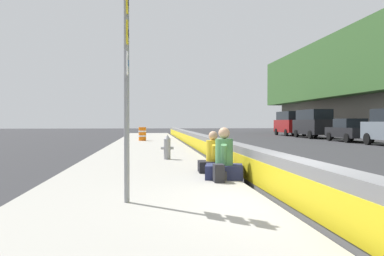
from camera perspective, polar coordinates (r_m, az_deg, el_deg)
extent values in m
plane|color=#2B2B2D|center=(6.93, 15.45, -11.48)|extent=(160.00, 160.00, 0.00)
cube|color=gray|center=(6.46, -7.49, -11.75)|extent=(80.00, 4.40, 0.14)
cube|color=slate|center=(6.86, 15.47, -8.01)|extent=(76.00, 0.44, 0.85)
cube|color=gold|center=(6.78, 13.67, -8.46)|extent=(74.48, 0.01, 0.54)
cylinder|color=gray|center=(6.62, -9.48, 4.85)|extent=(0.09, 0.09, 3.60)
cube|color=yellow|center=(6.89, -9.34, 17.39)|extent=(0.44, 0.02, 0.36)
cube|color=black|center=(6.89, -9.22, 17.40)|extent=(0.30, 0.01, 0.10)
cube|color=yellow|center=(6.77, -9.33, 13.33)|extent=(0.44, 0.02, 0.36)
cube|color=black|center=(6.76, -9.21, 13.33)|extent=(0.30, 0.01, 0.10)
cube|color=white|center=(6.68, -9.32, 9.13)|extent=(0.44, 0.02, 0.36)
cube|color=#1956AD|center=(6.68, -9.20, 9.14)|extent=(0.30, 0.01, 0.10)
cylinder|color=gray|center=(14.08, -3.63, -3.08)|extent=(0.24, 0.24, 0.72)
cone|color=gray|center=(14.05, -3.63, -1.29)|extent=(0.26, 0.26, 0.16)
cylinder|color=gray|center=(14.08, -2.94, -2.94)|extent=(0.10, 0.12, 0.10)
cylinder|color=gray|center=(14.07, -4.32, -2.94)|extent=(0.10, 0.12, 0.10)
cube|color=#23284C|center=(9.36, 4.68, -6.33)|extent=(0.89, 1.00, 0.33)
cylinder|color=#4C8951|center=(9.32, 4.68, -3.46)|extent=(0.42, 0.42, 0.61)
sphere|color=tan|center=(9.29, 4.69, -0.74)|extent=(0.27, 0.27, 0.27)
cylinder|color=#4C8951|center=(9.55, 4.70, -3.73)|extent=(0.34, 0.20, 0.54)
cylinder|color=#4C8951|center=(9.09, 4.67, -3.96)|extent=(0.34, 0.20, 0.54)
cube|color=black|center=(10.53, 3.09, -5.61)|extent=(0.70, 0.81, 0.29)
cylinder|color=gold|center=(10.49, 3.09, -3.31)|extent=(0.38, 0.38, 0.55)
sphere|color=tan|center=(10.47, 3.10, -1.12)|extent=(0.24, 0.24, 0.24)
cylinder|color=gold|center=(10.70, 2.96, -3.52)|extent=(0.29, 0.14, 0.49)
cylinder|color=gold|center=(10.29, 3.23, -3.70)|extent=(0.29, 0.14, 0.49)
cube|color=#232328|center=(8.79, 3.89, -6.56)|extent=(0.32, 0.22, 0.40)
cube|color=#232328|center=(8.83, 4.79, -6.92)|extent=(0.22, 0.06, 0.20)
cylinder|color=orange|center=(27.89, -7.22, -0.86)|extent=(0.52, 0.52, 0.95)
cylinder|color=white|center=(27.88, -7.22, -0.47)|extent=(0.54, 0.54, 0.10)
cylinder|color=white|center=(27.89, -7.22, -1.16)|extent=(0.54, 0.54, 0.10)
cylinder|color=black|center=(27.38, 24.16, -1.46)|extent=(0.77, 0.24, 0.76)
cube|color=black|center=(31.19, 21.87, -0.59)|extent=(4.55, 1.92, 0.72)
cube|color=black|center=(31.09, 21.96, 0.67)|extent=(2.24, 1.68, 0.66)
cylinder|color=black|center=(32.14, 19.34, -1.18)|extent=(0.67, 0.24, 0.66)
cylinder|color=black|center=(32.88, 22.10, -1.15)|extent=(0.67, 0.24, 0.66)
cylinder|color=black|center=(29.53, 21.61, -1.37)|extent=(0.67, 0.24, 0.66)
cylinder|color=black|center=(30.33, 24.54, -1.33)|extent=(0.67, 0.24, 0.66)
cube|color=black|center=(37.00, 17.18, 0.16)|extent=(5.11, 1.98, 1.30)
cube|color=black|center=(36.91, 17.25, 1.86)|extent=(4.11, 1.78, 0.90)
cylinder|color=black|center=(38.17, 14.92, -0.79)|extent=(0.72, 0.22, 0.72)
cylinder|color=black|center=(38.88, 17.51, -0.77)|extent=(0.72, 0.22, 0.72)
cylinder|color=black|center=(35.14, 16.81, -0.94)|extent=(0.72, 0.22, 0.72)
cylinder|color=black|center=(35.91, 19.58, -0.92)|extent=(0.72, 0.22, 0.72)
cube|color=maroon|center=(42.97, 14.02, 0.27)|extent=(5.13, 2.03, 1.30)
cube|color=black|center=(42.88, 14.07, 1.74)|extent=(4.12, 1.82, 0.90)
cylinder|color=black|center=(44.24, 12.17, -0.54)|extent=(0.72, 0.23, 0.72)
cylinder|color=black|center=(44.84, 14.46, -0.53)|extent=(0.72, 0.23, 0.72)
cylinder|color=black|center=(41.14, 13.53, -0.66)|extent=(0.72, 0.23, 0.72)
cylinder|color=black|center=(41.78, 15.97, -0.65)|extent=(0.72, 0.23, 0.72)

